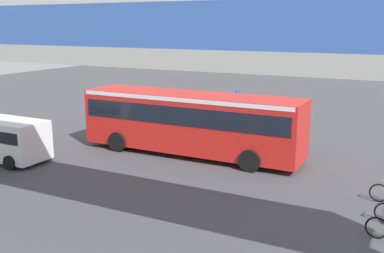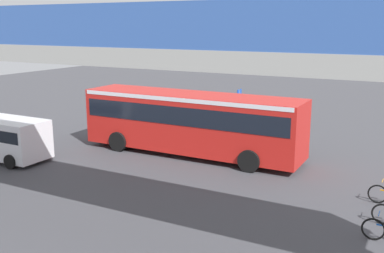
{
  "view_description": "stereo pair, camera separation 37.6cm",
  "coord_description": "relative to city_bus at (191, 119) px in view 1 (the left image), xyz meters",
  "views": [
    {
      "loc": [
        -10.13,
        19.97,
        6.55
      ],
      "look_at": [
        -0.15,
        0.6,
        1.6
      ],
      "focal_mm": 42.13,
      "sensor_mm": 36.0,
      "label": 1
    },
    {
      "loc": [
        -10.46,
        19.8,
        6.55
      ],
      "look_at": [
        -0.15,
        0.6,
        1.6
      ],
      "focal_mm": 42.13,
      "sensor_mm": 36.0,
      "label": 2
    }
  ],
  "objects": [
    {
      "name": "pedestrian_overpass",
      "position": [
        -0.17,
        9.15,
        3.4
      ],
      "size": [
        28.49,
        2.6,
        7.08
      ],
      "color": "#9E9E99",
      "rests_on": "ground"
    },
    {
      "name": "parked_van",
      "position": [
        7.82,
        5.09,
        -0.7
      ],
      "size": [
        4.8,
        2.17,
        2.05
      ],
      "color": "silver",
      "rests_on": "ground"
    },
    {
      "name": "lane_dash_centre",
      "position": [
        3.83,
        -3.03,
        -1.88
      ],
      "size": [
        2.0,
        0.2,
        0.01
      ],
      "primitive_type": "cube",
      "color": "silver",
      "rests_on": "ground"
    },
    {
      "name": "lane_dash_left",
      "position": [
        -0.17,
        -3.03,
        -1.88
      ],
      "size": [
        2.0,
        0.2,
        0.01
      ],
      "primitive_type": "cube",
      "color": "silver",
      "rests_on": "ground"
    },
    {
      "name": "lane_dash_leftmost",
      "position": [
        -4.17,
        -3.03,
        -1.88
      ],
      "size": [
        2.0,
        0.2,
        0.01
      ],
      "primitive_type": "cube",
      "color": "silver",
      "rests_on": "ground"
    },
    {
      "name": "ground",
      "position": [
        -0.17,
        -0.12,
        -1.88
      ],
      "size": [
        80.0,
        80.0,
        0.0
      ],
      "primitive_type": "plane",
      "color": "#424247"
    },
    {
      "name": "traffic_sign",
      "position": [
        -0.61,
        -4.92,
        0.01
      ],
      "size": [
        0.08,
        0.6,
        2.8
      ],
      "color": "slate",
      "rests_on": "ground"
    },
    {
      "name": "city_bus",
      "position": [
        0.0,
        0.0,
        0.0
      ],
      "size": [
        11.54,
        2.85,
        3.15
      ],
      "color": "red",
      "rests_on": "ground"
    }
  ]
}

